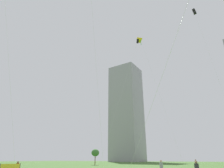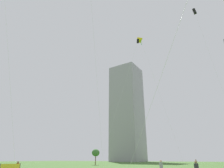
{
  "view_description": "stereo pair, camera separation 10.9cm",
  "coord_description": "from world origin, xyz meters",
  "px_view_note": "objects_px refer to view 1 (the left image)",
  "views": [
    {
      "loc": [
        12.87,
        -18.67,
        1.87
      ],
      "look_at": [
        -1.24,
        7.18,
        13.46
      ],
      "focal_mm": 30.57,
      "sensor_mm": 36.0,
      "label": 1
    },
    {
      "loc": [
        12.97,
        -18.62,
        1.87
      ],
      "look_at": [
        -1.24,
        7.18,
        13.46
      ],
      "focal_mm": 30.57,
      "sensor_mm": 36.0,
      "label": 2
    }
  ],
  "objects_px": {
    "person_standing_1": "(17,167)",
    "distant_highrise_0": "(127,111)",
    "park_tree_0": "(95,153)",
    "person_standing_0": "(196,164)",
    "kite_flying_0": "(194,12)",
    "kite_flying_2": "(141,39)",
    "kite_flying_1": "(137,42)",
    "person_standing_3": "(161,167)"
  },
  "relations": [
    {
      "from": "distant_highrise_0",
      "to": "person_standing_3",
      "type": "bearing_deg",
      "value": -59.86
    },
    {
      "from": "person_standing_3",
      "to": "distant_highrise_0",
      "type": "bearing_deg",
      "value": -136.11
    },
    {
      "from": "person_standing_0",
      "to": "kite_flying_1",
      "type": "bearing_deg",
      "value": 96.57
    },
    {
      "from": "person_standing_3",
      "to": "kite_flying_0",
      "type": "relative_size",
      "value": 0.05
    },
    {
      "from": "person_standing_1",
      "to": "park_tree_0",
      "type": "relative_size",
      "value": 0.32
    },
    {
      "from": "person_standing_0",
      "to": "kite_flying_2",
      "type": "distance_m",
      "value": 31.7
    },
    {
      "from": "kite_flying_1",
      "to": "kite_flying_2",
      "type": "height_order",
      "value": "kite_flying_2"
    },
    {
      "from": "person_standing_0",
      "to": "person_standing_1",
      "type": "relative_size",
      "value": 1.12
    },
    {
      "from": "person_standing_3",
      "to": "distant_highrise_0",
      "type": "relative_size",
      "value": 0.02
    },
    {
      "from": "person_standing_1",
      "to": "kite_flying_0",
      "type": "bearing_deg",
      "value": 89.85
    },
    {
      "from": "person_standing_1",
      "to": "kite_flying_1",
      "type": "height_order",
      "value": "kite_flying_1"
    },
    {
      "from": "person_standing_3",
      "to": "park_tree_0",
      "type": "xyz_separation_m",
      "value": [
        -30.14,
        31.94,
        2.71
      ]
    },
    {
      "from": "kite_flying_1",
      "to": "park_tree_0",
      "type": "distance_m",
      "value": 37.8
    },
    {
      "from": "person_standing_1",
      "to": "kite_flying_1",
      "type": "xyz_separation_m",
      "value": [
        8.9,
        22.77,
        29.3
      ]
    },
    {
      "from": "park_tree_0",
      "to": "distant_highrise_0",
      "type": "xyz_separation_m",
      "value": [
        -22.27,
        75.48,
        31.92
      ]
    },
    {
      "from": "person_standing_0",
      "to": "park_tree_0",
      "type": "height_order",
      "value": "park_tree_0"
    },
    {
      "from": "person_standing_3",
      "to": "distant_highrise_0",
      "type": "xyz_separation_m",
      "value": [
        -52.42,
        107.42,
        34.63
      ]
    },
    {
      "from": "kite_flying_1",
      "to": "person_standing_1",
      "type": "bearing_deg",
      "value": -111.36
    },
    {
      "from": "person_standing_3",
      "to": "park_tree_0",
      "type": "bearing_deg",
      "value": -118.77
    },
    {
      "from": "kite_flying_0",
      "to": "park_tree_0",
      "type": "distance_m",
      "value": 49.46
    },
    {
      "from": "kite_flying_0",
      "to": "person_standing_1",
      "type": "bearing_deg",
      "value": -139.83
    },
    {
      "from": "park_tree_0",
      "to": "kite_flying_0",
      "type": "bearing_deg",
      "value": -26.68
    },
    {
      "from": "person_standing_1",
      "to": "kite_flying_0",
      "type": "height_order",
      "value": "kite_flying_0"
    },
    {
      "from": "kite_flying_0",
      "to": "park_tree_0",
      "type": "height_order",
      "value": "kite_flying_0"
    },
    {
      "from": "kite_flying_0",
      "to": "kite_flying_2",
      "type": "height_order",
      "value": "kite_flying_0"
    },
    {
      "from": "park_tree_0",
      "to": "kite_flying_2",
      "type": "bearing_deg",
      "value": -32.78
    },
    {
      "from": "person_standing_0",
      "to": "distant_highrise_0",
      "type": "relative_size",
      "value": 0.02
    },
    {
      "from": "kite_flying_1",
      "to": "distant_highrise_0",
      "type": "xyz_separation_m",
      "value": [
        -44.44,
        90.84,
        5.43
      ]
    },
    {
      "from": "kite_flying_2",
      "to": "distant_highrise_0",
      "type": "distance_m",
      "value": 101.02
    },
    {
      "from": "kite_flying_2",
      "to": "park_tree_0",
      "type": "height_order",
      "value": "kite_flying_2"
    },
    {
      "from": "park_tree_0",
      "to": "distant_highrise_0",
      "type": "bearing_deg",
      "value": 106.44
    },
    {
      "from": "kite_flying_1",
      "to": "park_tree_0",
      "type": "relative_size",
      "value": 6.4
    },
    {
      "from": "person_standing_0",
      "to": "distant_highrise_0",
      "type": "height_order",
      "value": "distant_highrise_0"
    },
    {
      "from": "kite_flying_2",
      "to": "kite_flying_1",
      "type": "bearing_deg",
      "value": -141.4
    },
    {
      "from": "person_standing_1",
      "to": "distant_highrise_0",
      "type": "distance_m",
      "value": 124.0
    },
    {
      "from": "person_standing_0",
      "to": "kite_flying_2",
      "type": "height_order",
      "value": "kite_flying_2"
    },
    {
      "from": "person_standing_1",
      "to": "park_tree_0",
      "type": "height_order",
      "value": "park_tree_0"
    },
    {
      "from": "person_standing_1",
      "to": "distant_highrise_0",
      "type": "xyz_separation_m",
      "value": [
        -35.53,
        113.62,
        34.72
      ]
    },
    {
      "from": "person_standing_0",
      "to": "kite_flying_0",
      "type": "relative_size",
      "value": 0.05
    },
    {
      "from": "person_standing_0",
      "to": "kite_flying_1",
      "type": "relative_size",
      "value": 0.06
    },
    {
      "from": "person_standing_1",
      "to": "person_standing_3",
      "type": "height_order",
      "value": "person_standing_3"
    },
    {
      "from": "kite_flying_2",
      "to": "park_tree_0",
      "type": "bearing_deg",
      "value": 147.22
    }
  ]
}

